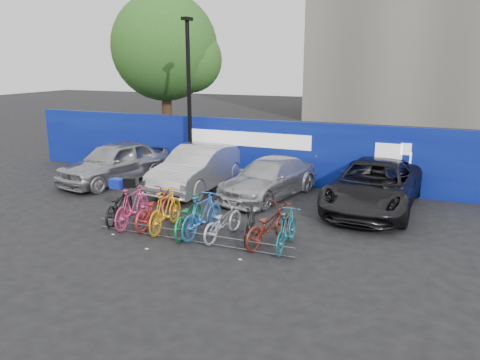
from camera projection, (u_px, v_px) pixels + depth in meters
The scene contains 21 objects.
ground at pixel (201, 235), 12.62m from camera, with size 100.00×100.00×0.00m, color black.
hoarding at pixel (273, 152), 17.68m from camera, with size 22.00×0.18×2.40m.
tree at pixel (169, 50), 22.87m from camera, with size 5.40×5.20×7.80m.
lamppost at pixel (189, 95), 17.83m from camera, with size 0.25×0.50×6.11m.
bike_rack at pixel (190, 237), 12.04m from camera, with size 5.60×0.03×0.30m.
car_0 at pixel (115, 162), 17.92m from camera, with size 1.85×4.61×1.57m, color #A1A1A6.
car_1 at pixel (199, 168), 16.98m from camera, with size 1.67×4.79×1.58m, color #B2B2B7.
car_2 at pixel (269, 178), 16.04m from camera, with size 1.82×4.48×1.30m, color #ADAEB2.
car_3 at pixel (374, 185), 14.71m from camera, with size 2.50×5.42×1.51m, color black.
bike_0 at pixel (119, 204), 13.61m from camera, with size 0.66×1.88×0.99m, color black.
bike_1 at pixel (132, 206), 13.21m from camera, with size 0.54×1.90×1.14m, color #D93674.
bike_2 at pixel (155, 208), 13.20m from camera, with size 0.68×1.96×1.03m, color red.
bike_3 at pixel (165, 210), 12.87m from camera, with size 0.54×1.91×1.15m, color #F7AC1B.
bike_4 at pixel (188, 215), 12.61m from camera, with size 0.68×1.96×1.03m, color #167D3D.
bike_5 at pixel (202, 215), 12.45m from camera, with size 0.54×1.92×1.15m, color blue.
bike_6 at pixel (223, 221), 12.28m from camera, with size 0.62×1.77×0.93m, color #B8BCC0.
bike_7 at pixel (250, 222), 12.11m from camera, with size 0.47×1.66×1.00m, color #232325.
bike_8 at pixel (268, 225), 11.86m from camera, with size 0.68×1.94×1.02m, color maroon.
bike_9 at pixel (287, 230), 11.54m from camera, with size 0.48×1.70×1.02m, color #1D6773.
cargo_crate at pixel (117, 183), 13.46m from camera, with size 0.39×0.30×0.28m, color #1023AB.
cargo_topcase at pixel (131, 182), 13.04m from camera, with size 0.36×0.32×0.26m, color black.
Camera 1 is at (5.51, -10.55, 4.56)m, focal length 35.00 mm.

